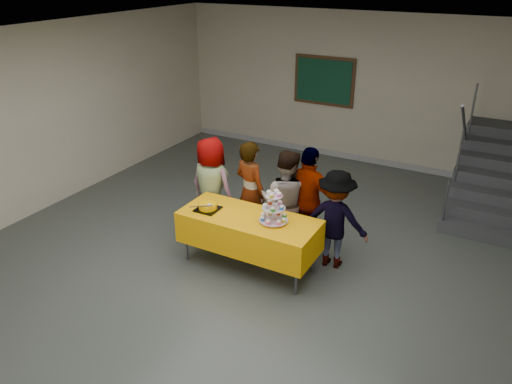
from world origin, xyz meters
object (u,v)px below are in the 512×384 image
bear_cake (208,206)px  schoolchild_e (335,219)px  staircase (497,177)px  bake_table (249,231)px  schoolchild_b (250,192)px  cupcake_stand (274,210)px  noticeboard (324,81)px  schoolchild_d (309,201)px  schoolchild_a (212,187)px  schoolchild_c (285,201)px

bear_cake → schoolchild_e: bearing=23.8°
staircase → bear_cake: bearing=-131.1°
bake_table → schoolchild_b: bearing=117.5°
cupcake_stand → schoolchild_e: size_ratio=0.32×
staircase → noticeboard: size_ratio=1.85×
schoolchild_d → noticeboard: 4.13m
schoolchild_d → schoolchild_a: bearing=14.2°
schoolchild_d → staircase: (2.22, 2.99, -0.31)m
schoolchild_b → schoolchild_c: schoolchild_b is taller
bake_table → schoolchild_d: 0.96m
schoolchild_e → noticeboard: size_ratio=1.08×
bake_table → schoolchild_e: (0.99, 0.61, 0.14)m
schoolchild_e → staircase: (1.76, 3.14, -0.21)m
bake_table → schoolchild_c: 0.72m
bake_table → noticeboard: size_ratio=1.45×
cupcake_stand → noticeboard: noticeboard is taller
bear_cake → schoolchild_a: (-0.37, 0.66, -0.06)m
schoolchild_a → noticeboard: noticeboard is taller
schoolchild_c → noticeboard: size_ratio=1.18×
cupcake_stand → staircase: (2.40, 3.72, -0.45)m
schoolchild_b → schoolchild_d: 0.89m
cupcake_stand → bear_cake: cupcake_stand is taller
cupcake_stand → schoolchild_c: (-0.13, 0.63, -0.17)m
bake_table → bear_cake: bear_cake is taller
schoolchild_d → schoolchild_e: schoolchild_d is taller
schoolchild_a → schoolchild_d: (1.50, 0.19, 0.03)m
bear_cake → schoolchild_a: size_ratio=0.23×
schoolchild_a → schoolchild_c: size_ratio=1.00×
bake_table → schoolchild_d: (0.54, 0.76, 0.24)m
schoolchild_a → staircase: staircase is taller
schoolchild_a → schoolchild_c: schoolchild_a is taller
schoolchild_d → staircase: size_ratio=0.66×
schoolchild_c → schoolchild_e: bearing=166.5°
schoolchild_e → staircase: size_ratio=0.58×
cupcake_stand → bear_cake: 0.96m
cupcake_stand → schoolchild_c: size_ratio=0.29×
schoolchild_a → schoolchild_b: bearing=-165.4°
bake_table → bear_cake: bearing=-171.5°
schoolchild_a → cupcake_stand: bearing=163.5°
schoolchild_d → noticeboard: bearing=-63.7°
bear_cake → schoolchild_c: bearing=42.3°
schoolchild_d → schoolchild_c: bearing=25.5°
staircase → noticeboard: (-3.55, 0.84, 1.11)m
bear_cake → schoolchild_b: 0.79m
cupcake_stand → bear_cake: bearing=-172.9°
schoolchild_b → bear_cake: bearing=91.0°
bake_table → staircase: staircase is taller
cupcake_stand → schoolchild_e: (0.64, 0.58, -0.24)m
bear_cake → noticeboard: noticeboard is taller
noticeboard → bake_table: bearing=-80.1°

